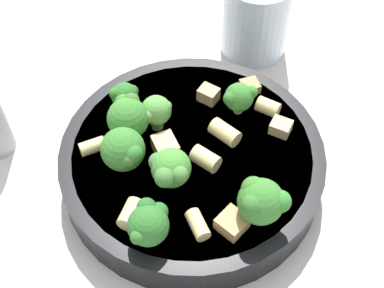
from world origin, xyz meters
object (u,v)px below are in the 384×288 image
at_px(broccoli_floret_0, 239,97).
at_px(rigatoni_1, 198,225).
at_px(pasta_bowl, 192,161).
at_px(chicken_chunk_3, 208,94).
at_px(chicken_chunk_0, 250,86).
at_px(broccoli_floret_3, 125,95).
at_px(rigatoni_4, 268,107).
at_px(broccoli_floret_6, 148,223).
at_px(broccoli_floret_7, 123,151).
at_px(broccoli_floret_2, 170,169).
at_px(broccoli_floret_1, 128,117).
at_px(chicken_chunk_1, 165,147).
at_px(chicken_chunk_4, 232,223).
at_px(broccoli_floret_5, 264,198).
at_px(drinking_glass, 255,21).
at_px(rigatoni_5, 205,159).
at_px(chicken_chunk_2, 281,127).
at_px(rigatoni_0, 92,146).
at_px(rigatoni_2, 225,132).

relative_size(broccoli_floret_0, rigatoni_1, 1.33).
distance_m(pasta_bowl, chicken_chunk_3, 0.07).
xyz_separation_m(pasta_bowl, chicken_chunk_0, (-0.09, -0.03, 0.02)).
distance_m(broccoli_floret_3, rigatoni_4, 0.14).
relative_size(broccoli_floret_6, broccoli_floret_7, 0.94).
bearing_deg(broccoli_floret_2, broccoli_floret_6, 33.87).
xyz_separation_m(broccoli_floret_6, broccoli_floret_7, (-0.02, -0.07, 0.00)).
bearing_deg(rigatoni_1, chicken_chunk_0, -146.27).
xyz_separation_m(rigatoni_1, chicken_chunk_3, (-0.10, -0.11, 0.00)).
bearing_deg(rigatoni_4, chicken_chunk_0, -100.89).
height_order(broccoli_floret_1, broccoli_floret_6, broccoli_floret_1).
distance_m(chicken_chunk_1, chicken_chunk_4, 0.10).
height_order(broccoli_floret_0, broccoli_floret_5, broccoli_floret_5).
relative_size(broccoli_floret_7, chicken_chunk_4, 1.96).
xyz_separation_m(pasta_bowl, drinking_glass, (-0.17, -0.10, 0.02)).
xyz_separation_m(rigatoni_1, drinking_glass, (-0.22, -0.17, -0.01)).
bearing_deg(rigatoni_1, broccoli_floret_3, -100.46).
height_order(pasta_bowl, chicken_chunk_1, chicken_chunk_1).
bearing_deg(drinking_glass, rigatoni_4, 53.08).
xyz_separation_m(broccoli_floret_1, broccoli_floret_3, (-0.02, -0.03, -0.01)).
bearing_deg(chicken_chunk_1, rigatoni_5, 120.79).
bearing_deg(chicken_chunk_2, chicken_chunk_3, -68.91).
height_order(broccoli_floret_3, chicken_chunk_4, broccoli_floret_3).
height_order(chicken_chunk_0, chicken_chunk_2, chicken_chunk_2).
xyz_separation_m(rigatoni_4, chicken_chunk_0, (-0.01, -0.03, -0.00)).
xyz_separation_m(pasta_bowl, rigatoni_1, (0.05, 0.07, 0.02)).
relative_size(broccoli_floret_3, rigatoni_4, 1.34).
relative_size(broccoli_floret_5, broccoli_floret_6, 1.13).
bearing_deg(broccoli_floret_6, chicken_chunk_0, -157.04).
bearing_deg(broccoli_floret_6, broccoli_floret_3, -115.68).
height_order(broccoli_floret_1, rigatoni_4, broccoli_floret_1).
bearing_deg(rigatoni_1, chicken_chunk_4, 145.15).
height_order(broccoli_floret_3, rigatoni_0, broccoli_floret_3).
xyz_separation_m(rigatoni_0, rigatoni_2, (-0.11, 0.06, 0.00)).
bearing_deg(rigatoni_1, chicken_chunk_2, -164.76).
xyz_separation_m(broccoli_floret_2, broccoli_floret_5, (-0.04, 0.07, 0.00)).
xyz_separation_m(broccoli_floret_0, rigatoni_1, (0.11, 0.08, -0.01)).
height_order(broccoli_floret_2, broccoli_floret_5, broccoli_floret_5).
relative_size(broccoli_floret_1, chicken_chunk_3, 2.46).
relative_size(rigatoni_1, chicken_chunk_3, 1.38).
height_order(broccoli_floret_5, chicken_chunk_0, broccoli_floret_5).
height_order(rigatoni_2, chicken_chunk_2, rigatoni_2).
bearing_deg(chicken_chunk_4, broccoli_floret_1, -84.75).
height_order(rigatoni_2, rigatoni_5, same).
relative_size(rigatoni_0, chicken_chunk_2, 1.24).
relative_size(rigatoni_1, chicken_chunk_4, 1.15).
distance_m(broccoli_floret_6, rigatoni_0, 0.11).
bearing_deg(chicken_chunk_1, rigatoni_0, -38.91).
height_order(rigatoni_0, chicken_chunk_1, chicken_chunk_1).
distance_m(broccoli_floret_5, drinking_glass, 0.26).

